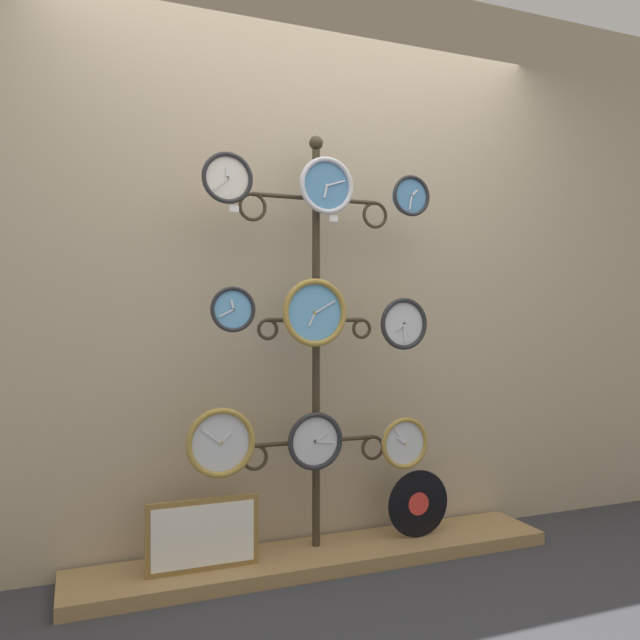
% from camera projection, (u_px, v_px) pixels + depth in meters
% --- Properties ---
extents(ground_plane, '(12.00, 12.00, 0.00)m').
position_uv_depth(ground_plane, '(353.00, 596.00, 2.47)').
color(ground_plane, '#333338').
extents(shop_wall, '(4.40, 0.04, 2.80)m').
position_uv_depth(shop_wall, '(304.00, 256.00, 3.00)').
color(shop_wall, tan).
rests_on(shop_wall, ground_plane).
extents(low_shelf, '(2.20, 0.36, 0.06)m').
position_uv_depth(low_shelf, '(321.00, 557.00, 2.80)').
color(low_shelf, '#9E7A4C').
rests_on(low_shelf, ground_plane).
extents(display_stand, '(0.73, 0.38, 1.94)m').
position_uv_depth(display_stand, '(316.00, 417.00, 2.85)').
color(display_stand, '#382D1E').
rests_on(display_stand, ground_plane).
extents(clock_top_left, '(0.22, 0.04, 0.22)m').
position_uv_depth(clock_top_left, '(227.00, 178.00, 2.61)').
color(clock_top_left, silver).
extents(clock_top_center, '(0.26, 0.04, 0.26)m').
position_uv_depth(clock_top_center, '(326.00, 186.00, 2.77)').
color(clock_top_center, '#4C84B2').
extents(clock_top_right, '(0.19, 0.04, 0.19)m').
position_uv_depth(clock_top_right, '(411.00, 196.00, 2.93)').
color(clock_top_right, '#4C84B2').
extents(clock_middle_left, '(0.19, 0.04, 0.19)m').
position_uv_depth(clock_middle_left, '(233.00, 309.00, 2.62)').
color(clock_middle_left, '#60A8DB').
extents(clock_middle_center, '(0.30, 0.04, 0.30)m').
position_uv_depth(clock_middle_center, '(315.00, 313.00, 2.73)').
color(clock_middle_center, '#60A8DB').
extents(clock_middle_right, '(0.24, 0.04, 0.24)m').
position_uv_depth(clock_middle_right, '(403.00, 324.00, 2.89)').
color(clock_middle_right, silver).
extents(clock_bottom_left, '(0.29, 0.04, 0.29)m').
position_uv_depth(clock_bottom_left, '(221.00, 443.00, 2.59)').
color(clock_bottom_left, silver).
extents(clock_bottom_center, '(0.26, 0.04, 0.26)m').
position_uv_depth(clock_bottom_center, '(315.00, 441.00, 2.77)').
color(clock_bottom_center, silver).
extents(clock_bottom_right, '(0.24, 0.04, 0.24)m').
position_uv_depth(clock_bottom_right, '(404.00, 443.00, 2.92)').
color(clock_bottom_right, silver).
extents(vinyl_record, '(0.32, 0.01, 0.32)m').
position_uv_depth(vinyl_record, '(418.00, 504.00, 2.96)').
color(vinyl_record, black).
rests_on(vinyl_record, low_shelf).
extents(picture_frame, '(0.47, 0.02, 0.30)m').
position_uv_depth(picture_frame, '(203.00, 535.00, 2.57)').
color(picture_frame, olive).
rests_on(picture_frame, low_shelf).
extents(price_tag_upper, '(0.04, 0.00, 0.03)m').
position_uv_depth(price_tag_upper, '(234.00, 208.00, 2.62)').
color(price_tag_upper, white).
extents(price_tag_mid, '(0.04, 0.00, 0.03)m').
position_uv_depth(price_tag_mid, '(334.00, 218.00, 2.78)').
color(price_tag_mid, white).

